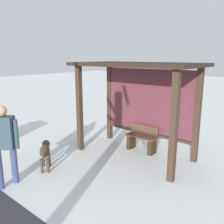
{
  "coord_description": "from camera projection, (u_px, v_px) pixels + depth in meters",
  "views": [
    {
      "loc": [
        3.63,
        -5.32,
        2.74
      ],
      "look_at": [
        -0.27,
        -0.66,
        1.33
      ],
      "focal_mm": 38.52,
      "sensor_mm": 36.0,
      "label": 1
    }
  ],
  "objects": [
    {
      "name": "ground_plane",
      "position": [
        134.0,
        155.0,
        6.87
      ],
      "size": [
        60.0,
        60.0,
        0.0
      ],
      "primitive_type": "plane",
      "color": "white"
    },
    {
      "name": "bus_shelter",
      "position": [
        140.0,
        87.0,
        6.61
      ],
      "size": [
        3.43,
        1.83,
        2.59
      ],
      "color": "#3D2C20",
      "rests_on": "ground"
    },
    {
      "name": "bench_left_inside",
      "position": [
        142.0,
        140.0,
        7.09
      ],
      "size": [
        0.93,
        0.38,
        0.76
      ],
      "color": "brown",
      "rests_on": "ground"
    },
    {
      "name": "person_walking",
      "position": [
        4.0,
        139.0,
        5.01
      ],
      "size": [
        0.56,
        0.54,
        1.78
      ],
      "color": "#354A54",
      "rests_on": "ground"
    },
    {
      "name": "dog",
      "position": [
        45.0,
        151.0,
        5.94
      ],
      "size": [
        0.71,
        0.62,
        0.66
      ],
      "color": "#47382B",
      "rests_on": "ground"
    },
    {
      "name": "grit_bin",
      "position": [
        1.0,
        129.0,
        8.05
      ],
      "size": [
        0.72,
        0.59,
        0.71
      ],
      "primitive_type": "cube",
      "rotation": [
        0.0,
        0.0,
        -0.04
      ],
      "color": "yellow",
      "rests_on": "ground"
    }
  ]
}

